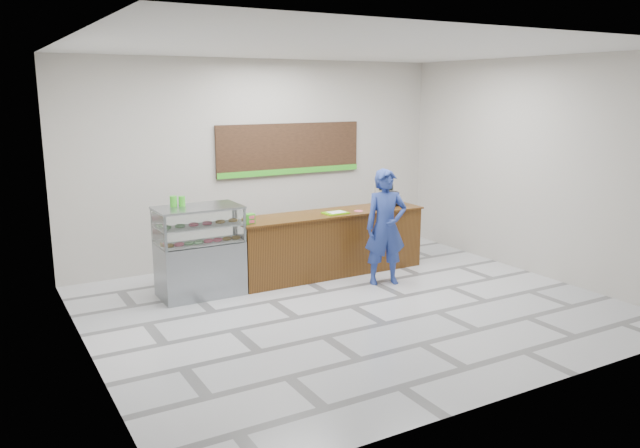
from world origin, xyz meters
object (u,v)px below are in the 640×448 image
display_case (200,251)px  sales_counter (330,243)px  cash_register (387,197)px  customer (386,227)px  serving_tray (336,213)px

display_case → sales_counter: bearing=0.0°
cash_register → display_case: bearing=-157.7°
display_case → customer: (2.70, -0.87, 0.22)m
cash_register → customer: customer is taller
serving_tray → customer: customer is taller
sales_counter → customer: (0.48, -0.87, 0.38)m
display_case → customer: size_ratio=0.74×
display_case → customer: customer is taller
display_case → cash_register: (3.42, 0.09, 0.49)m
display_case → serving_tray: display_case is taller
customer → sales_counter: bearing=137.4°
cash_register → serving_tray: size_ratio=1.27×
sales_counter → display_case: (-2.22, -0.00, 0.16)m
display_case → serving_tray: bearing=-3.0°
customer → display_case: bearing=-179.5°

